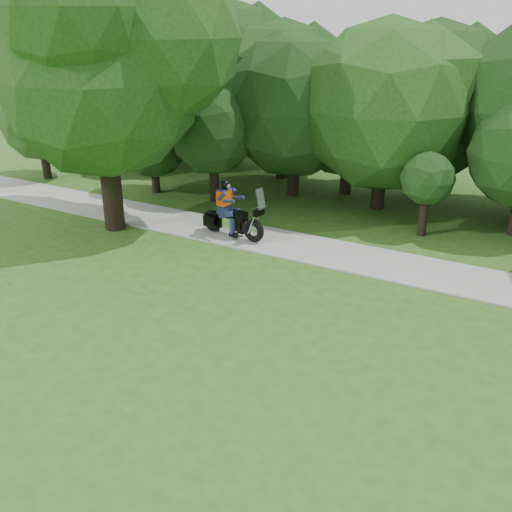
% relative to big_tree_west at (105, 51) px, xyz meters
% --- Properties ---
extents(ground, '(100.00, 100.00, 0.00)m').
position_rel_big_tree_west_xyz_m(ground, '(10.54, -6.85, -5.76)').
color(ground, '#2B5217').
rests_on(ground, ground).
extents(walkway, '(60.00, 2.20, 0.06)m').
position_rel_big_tree_west_xyz_m(walkway, '(10.54, 1.15, -5.73)').
color(walkway, gray).
rests_on(walkway, ground).
extents(tree_line, '(39.86, 11.85, 7.58)m').
position_rel_big_tree_west_xyz_m(tree_line, '(10.40, 7.94, -2.10)').
color(tree_line, black).
rests_on(tree_line, ground).
extents(big_tree_west, '(8.64, 6.56, 9.96)m').
position_rel_big_tree_west_xyz_m(big_tree_west, '(0.00, 0.00, 0.00)').
color(big_tree_west, black).
rests_on(big_tree_west, ground).
extents(touring_motorcycle, '(2.46, 0.88, 1.88)m').
position_rel_big_tree_west_xyz_m(touring_motorcycle, '(3.92, 0.86, -5.02)').
color(touring_motorcycle, black).
rests_on(touring_motorcycle, walkway).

